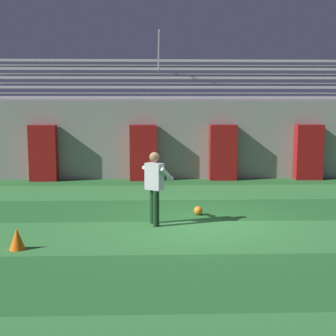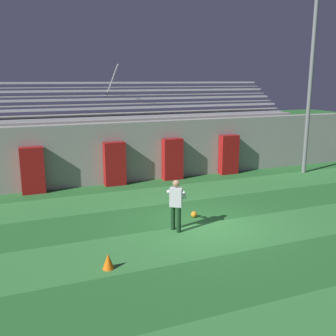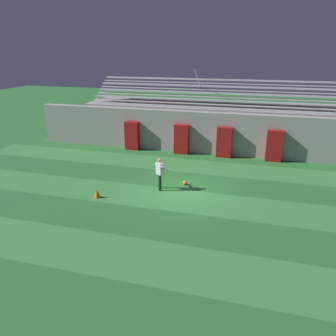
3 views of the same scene
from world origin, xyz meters
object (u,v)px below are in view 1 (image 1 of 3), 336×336
(goalkeeper, at_px, (155,184))
(traffic_cone, at_px, (17,239))
(padding_pillar_far_left, at_px, (43,153))
(padding_pillar_gate_right, at_px, (223,153))
(soccer_ball, at_px, (198,211))
(padding_pillar_gate_left, at_px, (143,153))
(padding_pillar_far_right, at_px, (309,152))

(goalkeeper, distance_m, traffic_cone, 3.23)
(goalkeeper, xyz_separation_m, traffic_cone, (-2.62, -1.74, -0.74))
(padding_pillar_far_left, bearing_deg, padding_pillar_gate_right, 0.00)
(padding_pillar_far_left, distance_m, traffic_cone, 8.04)
(padding_pillar_gate_right, xyz_separation_m, soccer_ball, (-1.39, -5.27, -0.88))
(traffic_cone, bearing_deg, soccer_ball, 35.49)
(padding_pillar_gate_left, xyz_separation_m, goalkeeper, (0.38, -6.16, -0.04))
(padding_pillar_gate_right, bearing_deg, padding_pillar_far_right, 0.00)
(soccer_ball, distance_m, traffic_cone, 4.54)
(padding_pillar_far_left, relative_size, soccer_ball, 9.00)
(goalkeeper, xyz_separation_m, soccer_ball, (1.08, 0.90, -0.84))
(padding_pillar_far_left, xyz_separation_m, goalkeeper, (3.92, -6.16, -0.04))
(padding_pillar_far_right, distance_m, goalkeeper, 8.30)
(goalkeeper, height_order, soccer_ball, goalkeeper)
(padding_pillar_gate_right, xyz_separation_m, padding_pillar_far_left, (-6.38, 0.00, 0.00))
(padding_pillar_gate_left, distance_m, padding_pillar_gate_right, 2.84)
(soccer_ball, bearing_deg, goalkeeper, -140.16)
(padding_pillar_gate_left, distance_m, padding_pillar_far_right, 5.94)
(padding_pillar_far_left, bearing_deg, padding_pillar_gate_left, 0.00)
(padding_pillar_gate_left, height_order, traffic_cone, padding_pillar_gate_left)
(goalkeeper, bearing_deg, traffic_cone, -146.44)
(padding_pillar_far_left, height_order, goalkeeper, padding_pillar_far_left)
(traffic_cone, bearing_deg, padding_pillar_gate_left, 74.17)
(padding_pillar_gate_right, bearing_deg, padding_pillar_far_left, 180.00)
(soccer_ball, xyz_separation_m, traffic_cone, (-3.70, -2.64, 0.10))
(padding_pillar_far_left, distance_m, padding_pillar_far_right, 9.48)
(soccer_ball, height_order, traffic_cone, traffic_cone)
(padding_pillar_gate_left, distance_m, traffic_cone, 8.25)
(padding_pillar_gate_left, xyz_separation_m, padding_pillar_gate_right, (2.84, 0.00, 0.00))
(padding_pillar_far_right, height_order, goalkeeper, padding_pillar_far_right)
(padding_pillar_gate_right, bearing_deg, traffic_cone, -122.76)
(goalkeeper, bearing_deg, padding_pillar_gate_left, 93.53)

